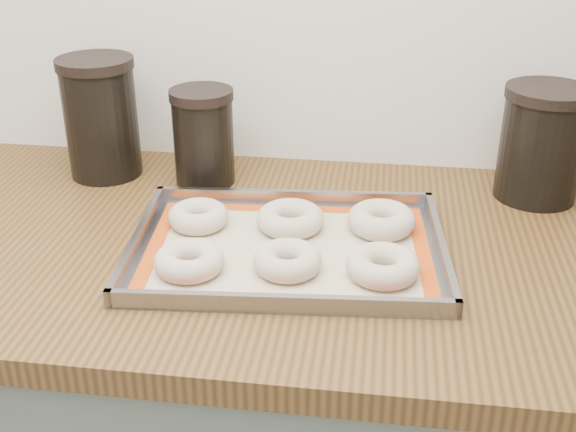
# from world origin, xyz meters

# --- Properties ---
(countertop) EXTENTS (3.06, 0.68, 0.04)m
(countertop) POSITION_xyz_m (0.00, 1.68, 0.88)
(countertop) COLOR brown
(countertop) RESTS_ON cabinet
(baking_tray) EXTENTS (0.49, 0.37, 0.03)m
(baking_tray) POSITION_xyz_m (-0.03, 1.64, 0.91)
(baking_tray) COLOR gray
(baking_tray) RESTS_ON countertop
(baking_mat) EXTENTS (0.44, 0.32, 0.00)m
(baking_mat) POSITION_xyz_m (-0.03, 1.64, 0.90)
(baking_mat) COLOR #C6B793
(baking_mat) RESTS_ON baking_tray
(bagel_front_left) EXTENTS (0.10, 0.10, 0.03)m
(bagel_front_left) POSITION_xyz_m (-0.16, 1.55, 0.92)
(bagel_front_left) COLOR beige
(bagel_front_left) RESTS_ON baking_mat
(bagel_front_mid) EXTENTS (0.11, 0.11, 0.03)m
(bagel_front_mid) POSITION_xyz_m (-0.03, 1.57, 0.92)
(bagel_front_mid) COLOR beige
(bagel_front_mid) RESTS_ON baking_mat
(bagel_front_right) EXTENTS (0.11, 0.11, 0.03)m
(bagel_front_right) POSITION_xyz_m (0.11, 1.58, 0.92)
(bagel_front_right) COLOR beige
(bagel_front_right) RESTS_ON baking_mat
(bagel_back_left) EXTENTS (0.10, 0.10, 0.03)m
(bagel_back_left) POSITION_xyz_m (-0.18, 1.69, 0.92)
(bagel_back_left) COLOR beige
(bagel_back_left) RESTS_ON baking_mat
(bagel_back_mid) EXTENTS (0.13, 0.13, 0.03)m
(bagel_back_mid) POSITION_xyz_m (-0.04, 1.70, 0.92)
(bagel_back_mid) COLOR beige
(bagel_back_mid) RESTS_ON baking_mat
(bagel_back_right) EXTENTS (0.11, 0.11, 0.04)m
(bagel_back_right) POSITION_xyz_m (0.10, 1.71, 0.92)
(bagel_back_right) COLOR beige
(bagel_back_right) RESTS_ON baking_mat
(canister_left) EXTENTS (0.14, 0.14, 0.22)m
(canister_left) POSITION_xyz_m (-0.41, 1.88, 1.01)
(canister_left) COLOR black
(canister_left) RESTS_ON countertop
(canister_mid) EXTENTS (0.11, 0.11, 0.17)m
(canister_mid) POSITION_xyz_m (-0.22, 1.87, 0.99)
(canister_mid) COLOR black
(canister_mid) RESTS_ON countertop
(canister_right) EXTENTS (0.14, 0.14, 0.19)m
(canister_right) POSITION_xyz_m (0.36, 1.89, 1.00)
(canister_right) COLOR black
(canister_right) RESTS_ON countertop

